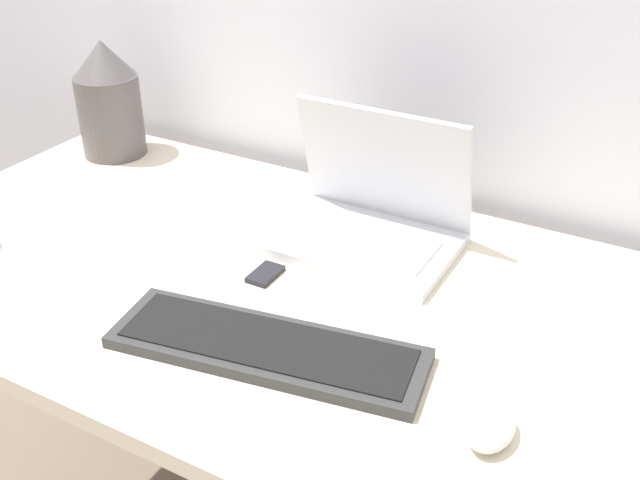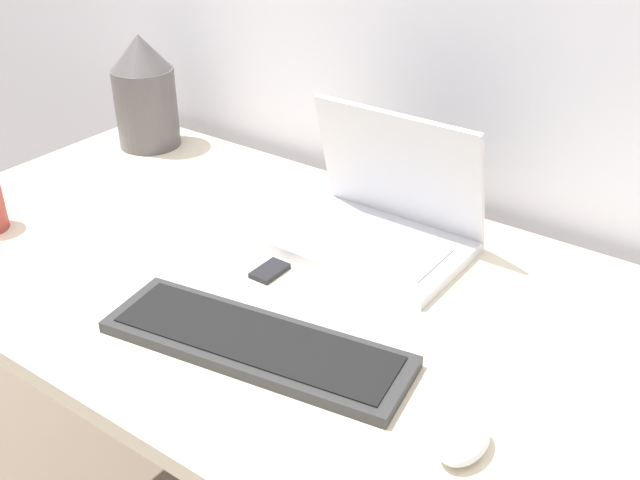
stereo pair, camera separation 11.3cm
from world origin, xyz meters
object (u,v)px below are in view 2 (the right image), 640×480
at_px(mouse, 463,441).
at_px(mp3_player, 271,271).
at_px(laptop, 382,218).
at_px(keyboard, 256,344).
at_px(vase, 145,92).

height_order(mouse, mp3_player, mouse).
xyz_separation_m(laptop, mouse, (0.34, -0.36, -0.03)).
bearing_deg(mp3_player, laptop, 62.91).
bearing_deg(keyboard, laptop, 91.97).
xyz_separation_m(vase, mp3_player, (0.57, -0.27, -0.12)).
bearing_deg(vase, keyboard, -32.69).
height_order(laptop, mouse, laptop).
relative_size(laptop, keyboard, 0.68).
relative_size(keyboard, mp3_player, 7.17).
bearing_deg(keyboard, mouse, -1.01).
bearing_deg(mouse, keyboard, 178.99).
distance_m(vase, mp3_player, 0.64).
height_order(laptop, keyboard, laptop).
bearing_deg(mouse, vase, 156.29).
distance_m(mouse, vase, 1.10).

